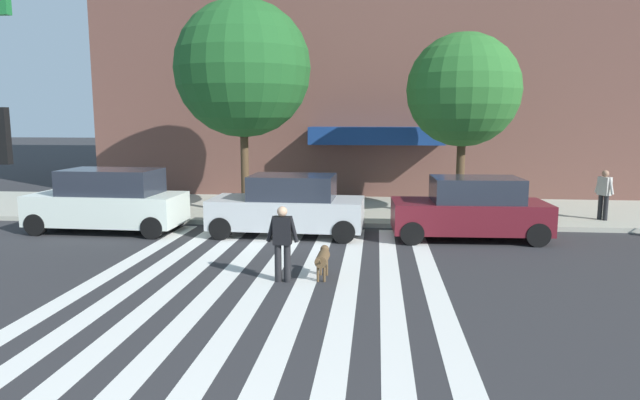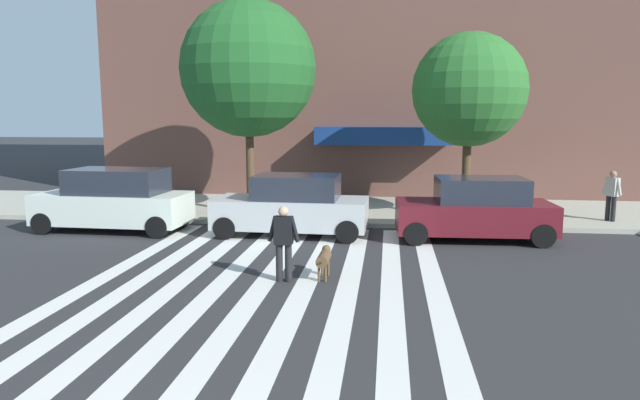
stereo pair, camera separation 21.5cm
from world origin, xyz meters
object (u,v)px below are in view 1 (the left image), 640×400
object	(u,v)px
street_tree_middle	(463,90)
pedestrian_bystander	(604,192)
pedestrian_dog_walker	(282,239)
parked_car_behind_first	(288,206)
street_tree_nearest	(243,69)
parked_car_near_curb	(108,201)
dog_on_leash	(323,258)
parked_car_third_in_line	(471,209)

from	to	relation	value
street_tree_middle	pedestrian_bystander	distance (m)	5.67
pedestrian_dog_walker	parked_car_behind_first	bearing A→B (deg)	97.50
pedestrian_bystander	street_tree_middle	bearing A→B (deg)	178.26
street_tree_nearest	parked_car_behind_first	bearing A→B (deg)	-53.87
parked_car_near_curb	pedestrian_bystander	xyz separation A→B (m)	(15.61, 2.74, 0.13)
parked_car_behind_first	pedestrian_dog_walker	bearing A→B (deg)	-82.50
dog_on_leash	pedestrian_bystander	bearing A→B (deg)	39.51
parked_car_near_curb	dog_on_leash	bearing A→B (deg)	-31.58
parked_car_behind_first	dog_on_leash	distance (m)	4.58
parked_car_third_in_line	street_tree_middle	xyz separation A→B (m)	(0.09, 2.88, 3.49)
pedestrian_dog_walker	pedestrian_bystander	xyz separation A→B (m)	(9.40, 7.44, 0.15)
street_tree_nearest	parked_car_near_curb	bearing A→B (deg)	-143.95
parked_car_third_in_line	pedestrian_dog_walker	xyz separation A→B (m)	(-4.69, -4.70, 0.05)
parked_car_behind_first	pedestrian_bystander	world-z (taller)	parked_car_behind_first
parked_car_third_in_line	street_tree_middle	distance (m)	4.52
street_tree_middle	parked_car_behind_first	bearing A→B (deg)	-151.92
parked_car_near_curb	parked_car_behind_first	world-z (taller)	parked_car_near_curb
parked_car_near_curb	dog_on_leash	size ratio (longest dim) A/B	4.19
parked_car_third_in_line	pedestrian_bystander	bearing A→B (deg)	30.17
street_tree_nearest	pedestrian_bystander	bearing A→B (deg)	0.38
parked_car_third_in_line	pedestrian_dog_walker	distance (m)	6.64
parked_car_near_curb	parked_car_third_in_line	bearing A→B (deg)	0.02
parked_car_third_in_line	dog_on_leash	xyz separation A→B (m)	(-3.86, -4.33, -0.43)
pedestrian_bystander	dog_on_leash	bearing A→B (deg)	-140.49
dog_on_leash	street_tree_middle	bearing A→B (deg)	61.27
parked_car_third_in_line	street_tree_nearest	xyz separation A→B (m)	(-7.25, 2.66, 4.23)
parked_car_third_in_line	pedestrian_bystander	xyz separation A→B (m)	(4.71, 2.74, 0.20)
dog_on_leash	pedestrian_bystander	world-z (taller)	pedestrian_bystander
parked_car_near_curb	street_tree_middle	bearing A→B (deg)	14.68
street_tree_middle	pedestrian_dog_walker	size ratio (longest dim) A/B	3.72
pedestrian_dog_walker	pedestrian_bystander	bearing A→B (deg)	38.36
parked_car_behind_first	dog_on_leash	bearing A→B (deg)	-71.52
parked_car_near_curb	street_tree_middle	world-z (taller)	street_tree_middle
parked_car_near_curb	parked_car_behind_first	distance (m)	5.59
pedestrian_dog_walker	pedestrian_bystander	world-z (taller)	pedestrian_bystander
pedestrian_dog_walker	dog_on_leash	distance (m)	1.03
parked_car_behind_first	pedestrian_bystander	size ratio (longest dim) A/B	2.78
parked_car_near_curb	dog_on_leash	distance (m)	8.28
street_tree_middle	dog_on_leash	bearing A→B (deg)	-118.73
parked_car_behind_first	dog_on_leash	world-z (taller)	parked_car_behind_first
parked_car_third_in_line	parked_car_behind_first	bearing A→B (deg)	-179.97
parked_car_behind_first	parked_car_near_curb	bearing A→B (deg)	-180.00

